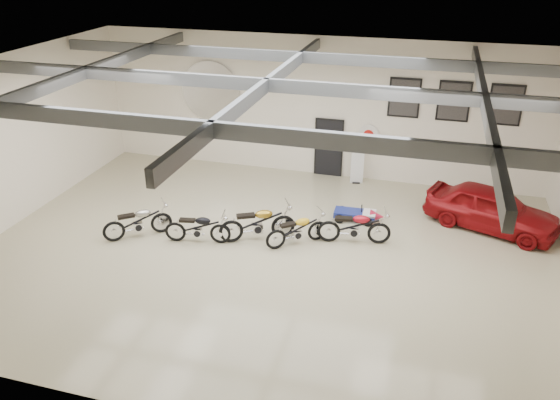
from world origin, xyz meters
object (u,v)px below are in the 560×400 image
(motorcycle_black, at_px, (197,227))
(vintage_car, at_px, (492,209))
(go_kart, at_px, (359,212))
(motorcycle_gold, at_px, (257,222))
(banner_stand, at_px, (358,161))
(motorcycle_silver, at_px, (137,221))
(motorcycle_red, at_px, (354,226))
(motorcycle_yellow, at_px, (297,229))

(motorcycle_black, height_order, vintage_car, vintage_car)
(go_kart, distance_m, vintage_car, 3.92)
(motorcycle_gold, bearing_deg, banner_stand, 38.46)
(motorcycle_gold, height_order, vintage_car, vintage_car)
(motorcycle_silver, bearing_deg, go_kart, -14.33)
(banner_stand, height_order, motorcycle_red, banner_stand)
(motorcycle_yellow, bearing_deg, motorcycle_gold, 143.60)
(motorcycle_black, relative_size, motorcycle_gold, 0.86)
(motorcycle_yellow, xyz_separation_m, motorcycle_red, (1.55, 0.54, 0.05))
(banner_stand, relative_size, motorcycle_gold, 0.76)
(motorcycle_yellow, xyz_separation_m, go_kart, (1.51, 1.93, -0.20))
(go_kart, bearing_deg, vintage_car, 6.90)
(vintage_car, bearing_deg, motorcycle_black, 131.47)
(motorcycle_silver, distance_m, vintage_car, 10.50)
(motorcycle_red, distance_m, go_kart, 1.41)
(banner_stand, bearing_deg, go_kart, -89.85)
(motorcycle_silver, distance_m, motorcycle_black, 1.82)
(motorcycle_silver, relative_size, vintage_car, 0.51)
(banner_stand, relative_size, vintage_car, 0.43)
(banner_stand, relative_size, motorcycle_red, 0.81)
(motorcycle_gold, height_order, motorcycle_yellow, motorcycle_gold)
(motorcycle_black, distance_m, motorcycle_gold, 1.71)
(banner_stand, distance_m, motorcycle_black, 6.63)
(motorcycle_yellow, height_order, go_kart, motorcycle_yellow)
(go_kart, xyz_separation_m, vintage_car, (3.85, 0.60, 0.37))
(motorcycle_black, xyz_separation_m, motorcycle_red, (4.32, 1.20, 0.04))
(motorcycle_black, height_order, motorcycle_yellow, motorcycle_black)
(motorcycle_red, bearing_deg, motorcycle_gold, -179.12)
(motorcycle_yellow, height_order, vintage_car, vintage_car)
(motorcycle_gold, bearing_deg, motorcycle_yellow, -25.19)
(motorcycle_yellow, relative_size, motorcycle_red, 0.91)
(banner_stand, bearing_deg, motorcycle_gold, -124.21)
(motorcycle_red, bearing_deg, motorcycle_black, -175.88)
(motorcycle_silver, relative_size, motorcycle_yellow, 1.06)
(motorcycle_gold, xyz_separation_m, motorcycle_red, (2.72, 0.59, -0.03))
(banner_stand, distance_m, motorcycle_silver, 7.93)
(motorcycle_black, relative_size, motorcycle_red, 0.92)
(motorcycle_black, bearing_deg, vintage_car, 10.69)
(banner_stand, height_order, motorcycle_black, banner_stand)
(motorcycle_yellow, distance_m, vintage_car, 5.93)
(motorcycle_black, relative_size, vintage_car, 0.49)
(motorcycle_yellow, xyz_separation_m, vintage_car, (5.36, 2.53, 0.17))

